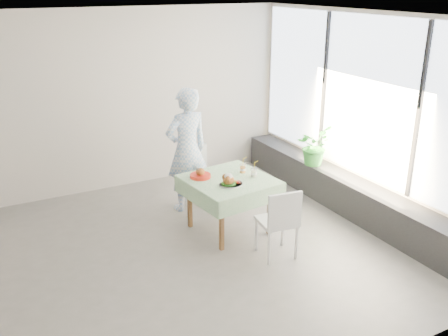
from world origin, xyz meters
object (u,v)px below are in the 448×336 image
chair_near (277,235)px  potted_plant (314,146)px  main_dish (230,181)px  diner (187,150)px  cafe_table (229,199)px  chair_far (196,190)px  juice_cup_orange (243,169)px

chair_near → potted_plant: potted_plant is taller
chair_near → main_dish: size_ratio=2.82×
main_dish → potted_plant: bearing=19.9°
potted_plant → diner: bearing=166.9°
main_dish → potted_plant: 1.93m
cafe_table → chair_far: bearing=95.9°
cafe_table → chair_far: size_ratio=1.24×
chair_near → juice_cup_orange: bearing=85.9°
chair_near → diner: (-0.39, 1.75, 0.62)m
diner → main_dish: 1.11m
chair_far → chair_near: bearing=-80.5°
chair_near → juice_cup_orange: (0.07, 0.96, 0.52)m
main_dish → juice_cup_orange: 0.47m
chair_near → diner: size_ratio=0.50×
potted_plant → main_dish: bearing=-160.1°
main_dish → juice_cup_orange: (0.36, 0.31, 0.00)m
potted_plant → juice_cup_orange: bearing=-166.4°
chair_far → cafe_table: bearing=-84.1°
main_dish → juice_cup_orange: size_ratio=1.31×
juice_cup_orange → chair_near: bearing=-94.1°
cafe_table → chair_far: 0.87m
diner → cafe_table: bearing=95.4°
main_dish → juice_cup_orange: bearing=40.1°
cafe_table → chair_near: chair_near is taller
chair_near → potted_plant: 2.07m
chair_near → potted_plant: size_ratio=1.49×
diner → potted_plant: 1.96m
chair_far → chair_near: size_ratio=1.04×
chair_far → main_dish: (-0.01, -1.04, 0.51)m
cafe_table → diner: bearing=102.1°
chair_far → juice_cup_orange: bearing=-64.6°
chair_far → juice_cup_orange: juice_cup_orange is taller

